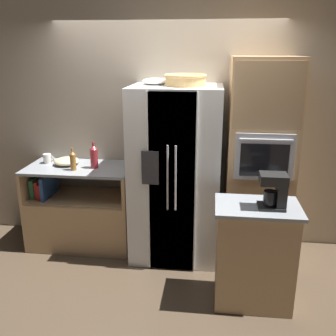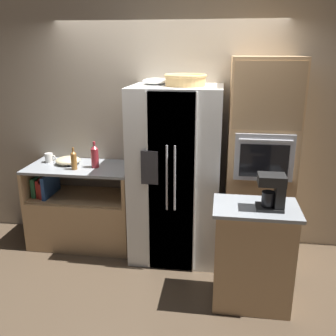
{
  "view_description": "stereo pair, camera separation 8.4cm",
  "coord_description": "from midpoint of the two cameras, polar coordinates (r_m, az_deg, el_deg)",
  "views": [
    {
      "loc": [
        0.52,
        -3.7,
        2.18
      ],
      "look_at": [
        0.07,
        -0.01,
        1.02
      ],
      "focal_mm": 40.0,
      "sensor_mm": 36.0,
      "label": 1
    },
    {
      "loc": [
        0.6,
        -3.68,
        2.18
      ],
      "look_at": [
        0.07,
        -0.01,
        1.02
      ],
      "focal_mm": 40.0,
      "sensor_mm": 36.0,
      "label": 2
    }
  ],
  "objects": [
    {
      "name": "ground_plane",
      "position": [
        4.32,
        -0.39,
        -12.9
      ],
      "size": [
        20.0,
        20.0,
        0.0
      ],
      "primitive_type": "plane",
      "color": "#4C3D2D"
    },
    {
      "name": "wall_back",
      "position": [
        4.3,
        0.58,
        6.94
      ],
      "size": [
        12.0,
        0.06,
        2.8
      ],
      "color": "tan",
      "rests_on": "ground_plane"
    },
    {
      "name": "counter_left",
      "position": [
        4.52,
        -12.32,
        -6.95
      ],
      "size": [
        1.18,
        0.64,
        0.95
      ],
      "color": "tan",
      "rests_on": "ground_plane"
    },
    {
      "name": "refrigerator",
      "position": [
        3.99,
        1.83,
        -0.94
      ],
      "size": [
        0.93,
        0.82,
        1.85
      ],
      "color": "white",
      "rests_on": "ground_plane"
    },
    {
      "name": "wall_oven",
      "position": [
        4.02,
        14.37,
        0.8
      ],
      "size": [
        0.67,
        0.72,
        2.14
      ],
      "color": "tan",
      "rests_on": "ground_plane"
    },
    {
      "name": "island_counter",
      "position": [
        3.46,
        13.45,
        -12.79
      ],
      "size": [
        0.72,
        0.5,
        0.94
      ],
      "color": "tan",
      "rests_on": "ground_plane"
    },
    {
      "name": "wicker_basket",
      "position": [
        3.76,
        3.33,
        13.31
      ],
      "size": [
        0.42,
        0.42,
        0.11
      ],
      "color": "tan",
      "rests_on": "refrigerator"
    },
    {
      "name": "fruit_bowl",
      "position": [
        3.92,
        -1.25,
        13.08
      ],
      "size": [
        0.28,
        0.28,
        0.07
      ],
      "color": "white",
      "rests_on": "refrigerator"
    },
    {
      "name": "bottle_tall",
      "position": [
        4.19,
        -10.53,
        1.82
      ],
      "size": [
        0.08,
        0.08,
        0.29
      ],
      "color": "maroon",
      "rests_on": "counter_left"
    },
    {
      "name": "bottle_short",
      "position": [
        4.17,
        -13.61,
        1.22
      ],
      "size": [
        0.06,
        0.06,
        0.25
      ],
      "color": "brown",
      "rests_on": "counter_left"
    },
    {
      "name": "mug",
      "position": [
        4.53,
        -17.13,
        1.5
      ],
      "size": [
        0.13,
        0.09,
        0.11
      ],
      "color": "silver",
      "rests_on": "counter_left"
    },
    {
      "name": "mixing_bowl",
      "position": [
        4.4,
        -14.47,
        1.12
      ],
      "size": [
        0.28,
        0.28,
        0.08
      ],
      "color": "beige",
      "rests_on": "counter_left"
    },
    {
      "name": "coffee_maker",
      "position": [
        3.17,
        16.58,
        -3.32
      ],
      "size": [
        0.22,
        0.18,
        0.3
      ],
      "color": "black",
      "rests_on": "island_counter"
    }
  ]
}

